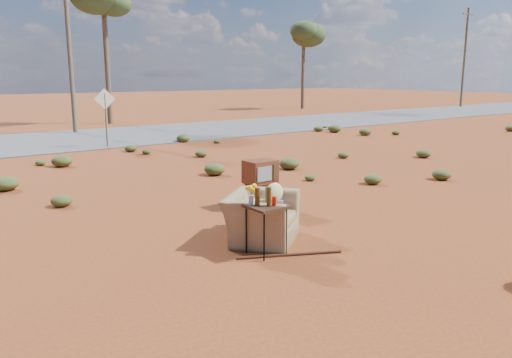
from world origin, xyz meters
TOP-DOWN VIEW (x-y plane):
  - ground at (0.00, 0.00)m, footprint 140.00×140.00m
  - highway at (0.00, 15.00)m, footprint 140.00×7.00m
  - armchair at (-0.30, 0.07)m, footprint 1.53×1.57m
  - tv_unit at (0.93, 1.73)m, footprint 0.62×0.51m
  - side_table at (-0.71, -0.50)m, footprint 0.55×0.55m
  - rusty_bar at (-0.44, -0.82)m, footprint 1.48×0.75m
  - road_sign at (1.50, 12.00)m, footprint 0.78×0.06m
  - eucalyptus_center at (5.00, 21.00)m, footprint 3.20×3.20m
  - eucalyptus_right at (22.00, 24.00)m, footprint 3.20×3.20m
  - utility_pole_center at (2.00, 17.50)m, footprint 1.40×0.20m
  - utility_pole_east at (34.00, 17.50)m, footprint 1.40×0.20m
  - scrub_patch at (-0.82, 4.41)m, footprint 17.49×8.07m

SIDE VIEW (x-z plane):
  - ground at x=0.00m, z-range 0.00..0.00m
  - highway at x=0.00m, z-range 0.00..0.04m
  - rusty_bar at x=-0.44m, z-range 0.00..0.04m
  - scrub_patch at x=-0.82m, z-range -0.03..0.30m
  - armchair at x=-0.30m, z-range -0.03..1.02m
  - tv_unit at x=0.93m, z-range 0.24..1.21m
  - side_table at x=-0.71m, z-range 0.26..1.33m
  - road_sign at x=1.50m, z-range 0.41..2.60m
  - utility_pole_center at x=2.00m, z-range 0.15..8.15m
  - utility_pole_east at x=34.00m, z-range 0.15..8.15m
  - eucalyptus_right at x=22.00m, z-range 2.39..9.49m
  - eucalyptus_center at x=5.00m, z-range 2.63..10.23m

